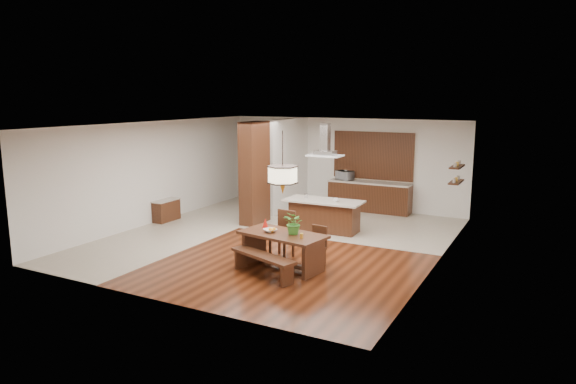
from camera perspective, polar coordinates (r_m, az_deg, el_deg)
The scene contains 25 objects.
room_shell at distance 12.72m, azimuth -1.20°, elevation 3.71°, with size 9.00×9.04×2.92m.
tile_hallway at distance 14.61m, azimuth -10.68°, elevation -3.79°, with size 2.50×9.00×0.01m, color #B4A996.
tile_kitchen at distance 14.84m, azimuth 7.77°, elevation -3.48°, with size 5.50×4.00×0.01m, color #B4A996.
soffit_band at distance 12.65m, azimuth -1.21°, elevation 7.42°, with size 8.00×9.00×0.02m, color #39210E.
partition_pier at distance 14.53m, azimuth -3.74°, elevation 2.11°, with size 0.45×1.00×2.90m, color black.
partition_stub at distance 16.34m, azimuth 0.10°, elevation 3.06°, with size 0.18×2.40×2.90m, color silver.
hallway_console at distance 15.35m, azimuth -13.36°, elevation -2.01°, with size 0.37×0.88×0.63m, color black.
hallway_doorway at distance 17.97m, azimuth -1.95°, elevation 2.44°, with size 1.10×0.20×2.10m, color black.
rear_counter at distance 16.39m, azimuth 9.03°, elevation -0.50°, with size 2.60×0.62×0.95m.
kitchen_window at distance 16.44m, azimuth 9.45°, elevation 4.02°, with size 2.60×0.08×1.50m, color #925E2B.
shelf_lower at distance 14.01m, azimuth 18.18°, elevation 1.08°, with size 0.26×0.90×0.04m, color black.
shelf_upper at distance 13.95m, azimuth 18.27°, elevation 2.70°, with size 0.26×0.90×0.04m, color black.
dining_table at distance 10.83m, azimuth -0.59°, elevation -5.63°, with size 1.94×1.19×0.76m.
dining_bench at distance 10.44m, azimuth -2.80°, elevation -8.15°, with size 1.62×0.36×0.46m, color black, non-canonical shape.
dining_chair_left at distance 11.53m, azimuth -0.70°, elevation -4.77°, with size 0.47×0.47×1.06m, color black, non-canonical shape.
dining_chair_right at distance 11.05m, azimuth 3.05°, elevation -6.04°, with size 0.37×0.37×0.85m, color black, non-canonical shape.
pendant_lantern at distance 10.49m, azimuth -0.61°, elevation 3.27°, with size 0.64×0.64×1.31m, color beige, non-canonical shape.
foliage_plant at distance 10.63m, azimuth 0.70°, elevation -3.48°, with size 0.43×0.37×0.48m, color #377D29.
fruit_bowl at distance 10.88m, azimuth -2.02°, elevation -4.29°, with size 0.27×0.27×0.07m, color beige.
napkin_cone at distance 11.17m, azimuth -2.54°, elevation -3.48°, with size 0.14×0.14×0.22m, color #B1150C.
gold_ornament at distance 10.40m, azimuth 1.51°, elevation -4.88°, with size 0.07×0.07×0.10m, color gold.
kitchen_island at distance 13.83m, azimuth 4.04°, elevation -2.58°, with size 2.11×0.96×0.86m.
range_hood at distance 13.52m, azimuth 4.15°, elevation 5.81°, with size 0.90×0.55×0.87m, color silver, non-canonical shape.
island_cup at distance 13.46m, azimuth 5.35°, elevation -0.90°, with size 0.14×0.14×0.11m, color silver.
microwave at distance 16.53m, azimuth 6.31°, elevation 1.84°, with size 0.53×0.36×0.29m, color #B7B8BE.
Camera 1 is at (6.11, -11.06, 3.56)m, focal length 32.00 mm.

